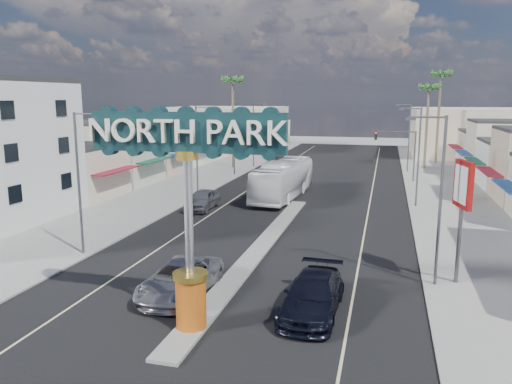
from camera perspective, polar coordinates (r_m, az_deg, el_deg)
The scene contains 25 objects.
ground at distance 48.34m, azimuth 5.12°, elevation -1.04°, with size 160.00×160.00×0.00m, color gray.
road at distance 48.34m, azimuth 5.12°, elevation -1.03°, with size 20.00×120.00×0.01m, color black.
median_island at distance 33.13m, azimuth 0.46°, elevation -6.42°, with size 1.30×30.00×0.16m, color gray.
sidewalk_left at distance 52.43m, azimuth -10.13°, elevation -0.16°, with size 8.00×120.00×0.12m, color gray.
sidewalk_right at distance 48.10m, azimuth 21.81°, elevation -1.77°, with size 8.00×120.00×0.12m, color gray.
storefront_row_left at distance 67.95m, azimuth -13.32°, elevation 4.71°, with size 12.00×42.00×6.00m, color beige.
backdrop_far_left at distance 96.56m, azimuth -3.33°, elevation 7.30°, with size 20.00×20.00×8.00m, color #B7B29E.
backdrop_far_right at distance 92.96m, azimuth 23.61°, elevation 6.29°, with size 20.00×20.00×8.00m, color beige.
gateway_sign at distance 20.59m, azimuth -7.78°, elevation -0.40°, with size 8.20×1.50×9.15m.
traffic_signal_left at distance 63.24m, azimuth -0.93°, elevation 5.72°, with size 5.09×0.45×6.00m.
traffic_signal_right at distance 60.94m, azimuth 16.02°, elevation 5.11°, with size 5.09×0.45×6.00m.
streetlight_l_near at distance 32.65m, azimuth -19.41°, elevation 1.69°, with size 2.03×0.22×9.00m.
streetlight_l_mid at distance 50.33m, azimuth -6.62°, elevation 5.24°, with size 2.03×0.22×9.00m.
streetlight_l_far at distance 71.21m, azimuth -0.16°, elevation 6.93°, with size 2.03×0.22×9.00m.
streetlight_r_near at distance 27.24m, azimuth 20.05°, elevation -0.06°, with size 2.03×0.22×9.00m.
streetlight_r_mid at distance 47.00m, azimuth 17.91°, elevation 4.40°, with size 2.03×0.22×9.00m.
streetlight_r_far at distance 68.89m, azimuth 16.97°, elevation 6.33°, with size 2.03×0.22×9.00m.
palm_left_far at distance 69.85m, azimuth -2.68°, elevation 12.12°, with size 2.60×2.60×13.10m.
palm_right_mid at distance 72.86m, azimuth 19.15°, elevation 10.79°, with size 2.60×2.60×12.10m.
palm_right_far at distance 79.04m, azimuth 20.39°, elevation 11.97°, with size 2.60×2.60×14.10m.
suv_left at distance 25.85m, azimuth -8.65°, elevation -9.78°, with size 2.86×6.19×1.72m, color #A1A2A6.
suv_right at distance 23.67m, azimuth 6.49°, elevation -11.65°, with size 2.47×6.07×1.76m, color black.
car_parked_left at distance 44.75m, azimuth -6.16°, elevation -0.86°, with size 2.10×5.21×1.78m, color slate.
city_bus at distance 49.56m, azimuth 3.12°, elevation 1.44°, with size 3.08×13.18×3.67m, color white.
bank_pylon_sign at distance 27.96m, azimuth 22.55°, elevation 0.07°, with size 0.72×2.06×6.56m.
Camera 1 is at (7.77, -16.67, 9.90)m, focal length 35.00 mm.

